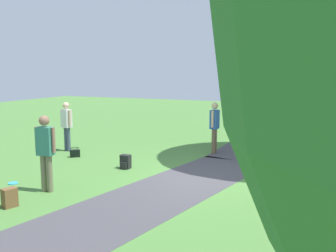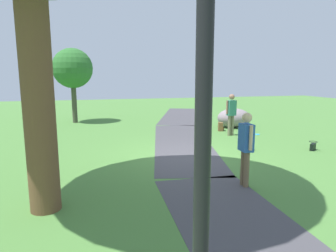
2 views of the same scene
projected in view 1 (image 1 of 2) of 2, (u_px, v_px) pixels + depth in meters
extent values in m
plane|color=#4B7E39|center=(205.00, 175.00, 9.93)|extent=(48.00, 48.00, 0.00)
cube|color=#454248|center=(262.00, 139.00, 15.16)|extent=(8.08, 2.41, 0.01)
cube|color=#454248|center=(158.00, 194.00, 8.41)|extent=(8.26, 3.79, 0.01)
cylinder|color=black|center=(308.00, 136.00, 15.54)|extent=(0.20, 0.20, 0.10)
cylinder|color=black|center=(311.00, 97.00, 15.29)|extent=(0.10, 0.10, 3.44)
sphere|color=white|center=(313.00, 51.00, 15.01)|extent=(0.28, 0.28, 0.28)
cylinder|color=#404C61|center=(69.00, 139.00, 12.88)|extent=(0.13, 0.13, 0.83)
cylinder|color=#404C61|center=(66.00, 139.00, 12.98)|extent=(0.13, 0.13, 0.83)
cube|color=silver|center=(66.00, 119.00, 12.82)|extent=(0.34, 0.42, 0.62)
cylinder|color=beige|center=(70.00, 118.00, 12.67)|extent=(0.08, 0.08, 0.56)
cylinder|color=beige|center=(63.00, 117.00, 12.96)|extent=(0.08, 0.08, 0.56)
sphere|color=beige|center=(66.00, 105.00, 12.75)|extent=(0.23, 0.23, 0.23)
cylinder|color=brown|center=(213.00, 141.00, 12.52)|extent=(0.13, 0.13, 0.84)
cylinder|color=brown|center=(215.00, 140.00, 12.67)|extent=(0.13, 0.13, 0.84)
cube|color=#2D5EA7|center=(215.00, 119.00, 12.49)|extent=(0.37, 0.25, 0.63)
cylinder|color=beige|center=(212.00, 119.00, 12.28)|extent=(0.08, 0.08, 0.56)
cylinder|color=beige|center=(217.00, 118.00, 12.68)|extent=(0.08, 0.08, 0.56)
sphere|color=beige|center=(215.00, 106.00, 12.42)|extent=(0.23, 0.23, 0.23)
cylinder|color=#6F6D50|center=(50.00, 174.00, 8.53)|extent=(0.13, 0.13, 0.87)
cylinder|color=#6F6D50|center=(44.00, 173.00, 8.57)|extent=(0.13, 0.13, 0.87)
cube|color=#348068|center=(45.00, 141.00, 8.44)|extent=(0.29, 0.39, 0.65)
cylinder|color=#8F6651|center=(53.00, 140.00, 8.37)|extent=(0.08, 0.08, 0.58)
cylinder|color=#8F6651|center=(37.00, 139.00, 8.49)|extent=(0.08, 0.08, 0.58)
sphere|color=#8F6651|center=(44.00, 121.00, 8.37)|extent=(0.24, 0.24, 0.24)
cube|color=black|center=(75.00, 153.00, 12.03)|extent=(0.28, 0.33, 0.24)
torus|color=black|center=(75.00, 148.00, 12.00)|extent=(0.38, 0.38, 0.02)
cube|color=brown|center=(10.00, 198.00, 7.61)|extent=(0.33, 0.28, 0.40)
cube|color=brown|center=(7.00, 200.00, 7.70)|extent=(0.20, 0.12, 0.18)
cube|color=black|center=(126.00, 162.00, 10.62)|extent=(0.20, 0.28, 0.40)
cube|color=black|center=(123.00, 165.00, 10.52)|extent=(0.06, 0.20, 0.18)
cylinder|color=#33A6D8|center=(13.00, 183.00, 9.22)|extent=(0.24, 0.24, 0.02)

